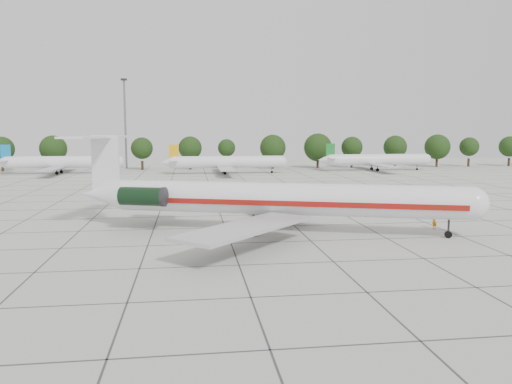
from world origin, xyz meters
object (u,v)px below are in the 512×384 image
Objects in this scene: main_airliner at (264,198)px; floodlight_mast at (125,118)px; ground_crew at (434,221)px; bg_airliner_c at (227,162)px; bg_airliner_d at (378,160)px; bg_airliner_b at (62,162)px.

main_airliner is 1.71× the size of floodlight_mast.
main_airliner is 19.35m from ground_crew.
bg_airliner_c is (1.44, 72.43, -0.77)m from main_airliner.
floodlight_mast reaches higher than bg_airliner_d.
main_airliner reaches higher than bg_airliner_b.
ground_crew is 0.07× the size of bg_airliner_b.
main_airliner is 1.54× the size of bg_airliner_b.
floodlight_mast reaches higher than bg_airliner_b.
bg_airliner_d is (23.65, 78.20, 1.98)m from ground_crew.
floodlight_mast is at bearing 51.31° from bg_airliner_b.
bg_airliner_c is (41.25, -5.04, 0.00)m from bg_airliner_b.
floodlight_mast is (-27.52, 22.19, 11.37)m from bg_airliner_c.
bg_airliner_c is 41.59m from bg_airliner_d.
bg_airliner_b is at bearing 179.71° from bg_airliner_d.
bg_airliner_b is 1.00× the size of bg_airliner_c.
floodlight_mast is at bearing 165.69° from bg_airliner_d.
bg_airliner_b is at bearing 135.06° from main_airliner.
floodlight_mast reaches higher than main_airliner.
bg_airliner_d is at bearing -137.09° from ground_crew.
bg_airliner_b is 1.00× the size of bg_airliner_d.
main_airliner is at bearing -62.80° from bg_airliner_b.
ground_crew is at bearing -106.83° from bg_airliner_d.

